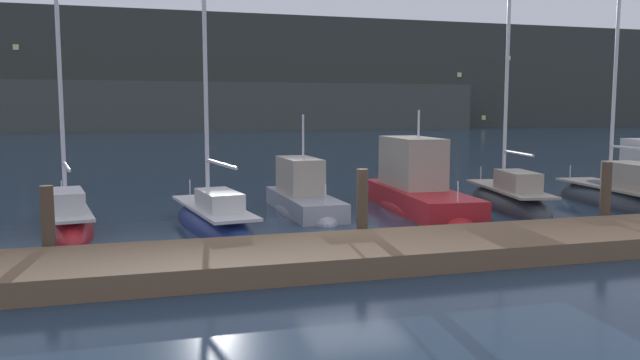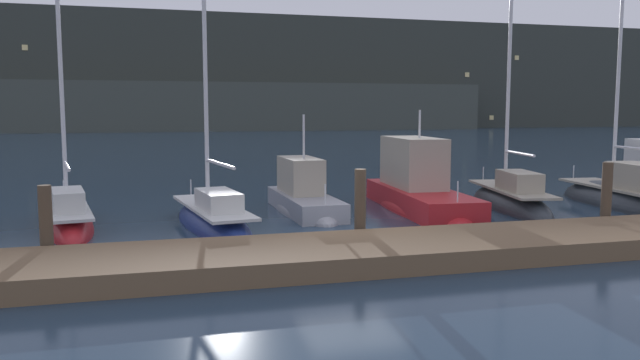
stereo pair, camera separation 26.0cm
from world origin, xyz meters
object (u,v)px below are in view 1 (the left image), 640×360
sailboat_berth_3 (68,223)px  sailboat_berth_8 (619,202)px  motorboat_berth_5 (303,204)px  sailboat_berth_7 (509,204)px  motorboat_berth_6 (417,197)px  sailboat_berth_4 (213,223)px  channel_buoy (403,159)px

sailboat_berth_3 → sailboat_berth_8: size_ratio=0.82×
motorboat_berth_5 → sailboat_berth_8: (10.81, -1.76, -0.12)m
motorboat_berth_5 → sailboat_berth_7: bearing=-8.5°
motorboat_berth_6 → sailboat_berth_7: 3.19m
sailboat_berth_4 → sailboat_berth_7: bearing=4.6°
motorboat_berth_5 → sailboat_berth_8: size_ratio=0.52×
sailboat_berth_3 → sailboat_berth_7: 13.99m
sailboat_berth_4 → motorboat_berth_5: size_ratio=1.40×
motorboat_berth_6 → sailboat_berth_8: (7.02, -1.26, -0.25)m
sailboat_berth_7 → motorboat_berth_6: bearing=170.3°
sailboat_berth_3 → sailboat_berth_4: sailboat_berth_3 is taller
sailboat_berth_4 → channel_buoy: sailboat_berth_4 is taller
sailboat_berth_8 → channel_buoy: size_ratio=5.94×
motorboat_berth_5 → sailboat_berth_4: bearing=-149.4°
sailboat_berth_3 → sailboat_berth_8: 17.90m
sailboat_berth_3 → sailboat_berth_4: 4.08m
sailboat_berth_8 → channel_buoy: 13.65m
sailboat_berth_3 → motorboat_berth_6: sailboat_berth_3 is taller
motorboat_berth_5 → sailboat_berth_3: bearing=-173.4°
sailboat_berth_7 → channel_buoy: bearing=82.7°
sailboat_berth_3 → motorboat_berth_5: (7.06, 0.82, 0.13)m
motorboat_berth_6 → channel_buoy: (4.76, 12.19, 0.24)m
motorboat_berth_5 → sailboat_berth_7: 7.00m
sailboat_berth_4 → channel_buoy: bearing=49.2°
sailboat_berth_8 → motorboat_berth_5: bearing=170.7°
sailboat_berth_3 → motorboat_berth_6: size_ratio=1.18×
sailboat_berth_4 → sailboat_berth_8: size_ratio=0.73×
sailboat_berth_3 → channel_buoy: 20.01m
sailboat_berth_4 → motorboat_berth_6: (6.90, 1.34, 0.28)m
sailboat_berth_4 → sailboat_berth_8: (13.92, 0.08, 0.03)m
motorboat_berth_6 → channel_buoy: bearing=68.7°
sailboat_berth_4 → motorboat_berth_6: 7.04m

